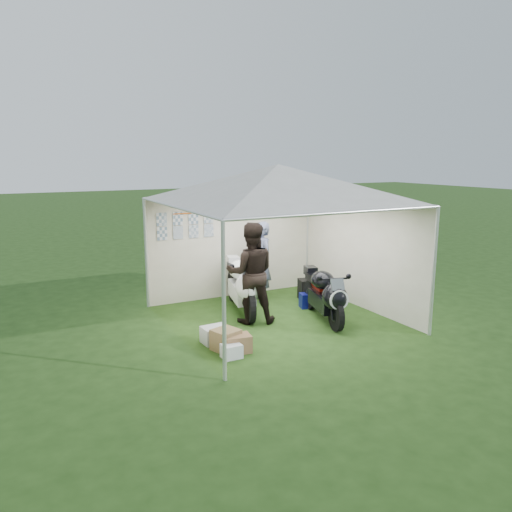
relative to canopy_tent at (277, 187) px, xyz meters
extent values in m
plane|color=#1E3A12|center=(0.00, -0.03, -2.58)|extent=(80.00, 80.00, 0.00)
cylinder|color=silver|center=(-2.00, -2.03, -1.43)|extent=(0.06, 0.06, 2.30)
cylinder|color=silver|center=(2.00, -2.03, -1.43)|extent=(0.06, 0.06, 2.30)
cylinder|color=silver|center=(-2.00, 1.97, -1.43)|extent=(0.06, 0.06, 2.30)
cylinder|color=silver|center=(2.00, 1.97, -1.43)|extent=(0.06, 0.06, 2.30)
cube|color=silver|center=(0.00, 1.97, -1.43)|extent=(4.00, 0.02, 2.30)
cube|color=silver|center=(-2.00, -0.03, -1.43)|extent=(0.02, 4.00, 2.30)
cube|color=silver|center=(2.00, -0.03, -1.43)|extent=(0.02, 4.00, 2.30)
pyramid|color=silver|center=(0.00, -0.03, 0.07)|extent=(5.66, 5.66, 0.70)
cube|color=#99A5B7|center=(-1.65, 1.95, -0.73)|extent=(0.22, 0.02, 0.28)
cube|color=#99A5B7|center=(-1.30, 1.95, -0.73)|extent=(0.22, 0.02, 0.28)
cube|color=#99A5B7|center=(-0.95, 1.95, -0.73)|extent=(0.22, 0.01, 0.28)
cube|color=#99A5B7|center=(-0.60, 1.95, -0.73)|extent=(0.22, 0.01, 0.28)
cube|color=#99A5B7|center=(-1.65, 1.95, -1.03)|extent=(0.22, 0.02, 0.28)
cube|color=#99A5B7|center=(-1.30, 1.95, -1.03)|extent=(0.22, 0.01, 0.28)
cube|color=#99A5B7|center=(-0.95, 1.95, -1.03)|extent=(0.22, 0.02, 0.28)
cube|color=#99A5B7|center=(-0.60, 1.95, -1.03)|extent=(0.22, 0.01, 0.28)
cylinder|color=#D8590C|center=(0.20, 1.94, -0.63)|extent=(3.20, 0.02, 0.02)
cylinder|color=black|center=(-0.55, 0.05, -2.24)|extent=(0.26, 0.67, 0.66)
cylinder|color=black|center=(-0.19, 1.55, -2.24)|extent=(0.32, 0.68, 0.66)
cube|color=white|center=(-0.38, 0.75, -2.15)|extent=(0.61, 1.11, 0.33)
ellipsoid|color=white|center=(-0.53, 0.16, -1.89)|extent=(0.64, 0.76, 0.55)
ellipsoid|color=white|center=(-0.36, 0.86, -1.71)|extent=(0.63, 0.78, 0.39)
cube|color=black|center=(-0.25, 1.29, -1.78)|extent=(0.44, 0.71, 0.15)
cube|color=white|center=(-0.16, 1.64, -1.69)|extent=(0.32, 0.38, 0.20)
cube|color=black|center=(-0.28, 1.18, -1.97)|extent=(0.25, 0.62, 0.11)
cube|color=#3F474C|center=(-0.56, 0.03, -1.60)|extent=(0.30, 0.22, 0.23)
cylinder|color=black|center=(0.64, -1.09, -2.28)|extent=(0.25, 0.60, 0.60)
cylinder|color=black|center=(1.00, 0.26, -2.28)|extent=(0.30, 0.62, 0.60)
cube|color=black|center=(0.81, -0.46, -2.20)|extent=(0.57, 1.00, 0.30)
ellipsoid|color=black|center=(0.67, -0.99, -1.96)|extent=(0.59, 0.69, 0.50)
ellipsoid|color=black|center=(0.83, -0.36, -1.80)|extent=(0.58, 0.71, 0.35)
cube|color=black|center=(0.93, 0.02, -1.86)|extent=(0.40, 0.64, 0.14)
cube|color=black|center=(1.02, 0.34, -1.78)|extent=(0.29, 0.35, 0.18)
cube|color=maroon|center=(0.91, -0.07, -2.03)|extent=(0.24, 0.56, 0.10)
cube|color=#3F474C|center=(0.64, -1.11, -1.70)|extent=(0.27, 0.20, 0.21)
cylinder|color=white|center=(0.61, -1.20, -1.96)|extent=(0.35, 0.11, 0.36)
cube|color=#171FB1|center=(1.02, 0.36, -2.42)|extent=(0.46, 0.35, 0.30)
imported|color=black|center=(-0.50, 0.10, -1.61)|extent=(1.15, 1.04, 1.94)
imported|color=slate|center=(0.35, 1.28, -1.70)|extent=(0.43, 0.65, 1.76)
cube|color=black|center=(1.36, 0.89, -2.35)|extent=(0.53, 0.47, 0.45)
cube|color=#B0B6BA|center=(-1.55, -0.60, -2.43)|extent=(0.44, 0.35, 0.28)
cube|color=brown|center=(-1.52, -0.99, -2.40)|extent=(0.49, 0.49, 0.35)
cube|color=silver|center=(-1.57, -1.33, -2.46)|extent=(0.30, 0.25, 0.22)
cube|color=brown|center=(-1.39, -1.16, -2.43)|extent=(0.47, 0.37, 0.29)
camera|label=1|loc=(-4.66, -8.12, 0.56)|focal=35.00mm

